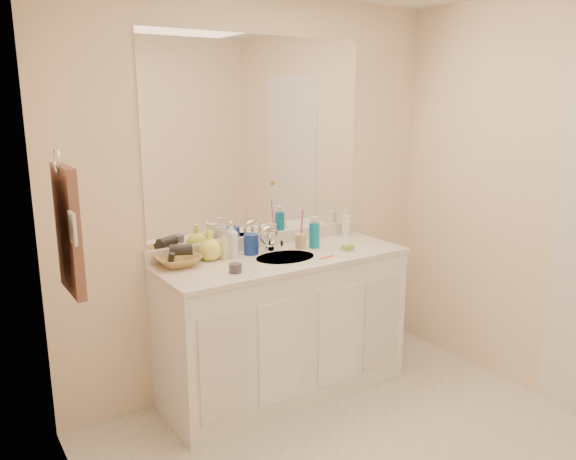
{
  "coord_description": "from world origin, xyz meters",
  "views": [
    {
      "loc": [
        -1.74,
        -1.68,
        1.8
      ],
      "look_at": [
        0.0,
        0.97,
        1.05
      ],
      "focal_mm": 35.0,
      "sensor_mm": 36.0,
      "label": 1
    }
  ],
  "objects": [
    {
      "name": "mouthwash_bottle",
      "position": [
        0.27,
        1.09,
        0.96
      ],
      "size": [
        0.08,
        0.08,
        0.16
      ],
      "primitive_type": "cylinder",
      "rotation": [
        0.0,
        0.0,
        0.22
      ],
      "color": "#0E7EAA",
      "rests_on": "countertop"
    },
    {
      "name": "green_soap",
      "position": [
        0.39,
        0.9,
        0.9
      ],
      "size": [
        0.07,
        0.05,
        0.02
      ],
      "primitive_type": "cube",
      "rotation": [
        0.0,
        0.0,
        0.07
      ],
      "color": "#79B92D",
      "rests_on": "soap_dish"
    },
    {
      "name": "wall_back",
      "position": [
        0.0,
        1.3,
        1.2
      ],
      "size": [
        2.6,
        0.02,
        2.4
      ],
      "primitive_type": "cube",
      "color": "#FDE5C6",
      "rests_on": "floor"
    },
    {
      "name": "toothbrush",
      "position": [
        0.19,
        1.12,
        1.03
      ],
      "size": [
        0.01,
        0.04,
        0.2
      ],
      "primitive_type": "cylinder",
      "rotation": [
        0.14,
        0.0,
        -0.05
      ],
      "color": "#E83D9A",
      "rests_on": "tan_cup"
    },
    {
      "name": "orange_comb",
      "position": [
        0.2,
        0.86,
        0.88
      ],
      "size": [
        0.11,
        0.03,
        0.0
      ],
      "primitive_type": "cube",
      "rotation": [
        0.0,
        0.0,
        0.12
      ],
      "color": "orange",
      "rests_on": "countertop"
    },
    {
      "name": "vanity_cabinet",
      "position": [
        0.0,
        1.02,
        0.42
      ],
      "size": [
        1.5,
        0.55,
        0.85
      ],
      "primitive_type": "cube",
      "color": "white",
      "rests_on": "floor"
    },
    {
      "name": "wall_left",
      "position": [
        -1.3,
        0.0,
        1.2
      ],
      "size": [
        0.02,
        2.6,
        2.4
      ],
      "primitive_type": "cube",
      "color": "#FDE5C6",
      "rests_on": "floor"
    },
    {
      "name": "soap_bottle_yellow",
      "position": [
        -0.4,
        1.2,
        0.97
      ],
      "size": [
        0.18,
        0.18,
        0.17
      ],
      "primitive_type": "imported",
      "rotation": [
        0.0,
        0.0,
        0.42
      ],
      "color": "#FBFD62",
      "rests_on": "countertop"
    },
    {
      "name": "soap_bottle_white",
      "position": [
        -0.24,
        1.22,
        0.98
      ],
      "size": [
        0.1,
        0.1,
        0.2
      ],
      "primitive_type": "imported",
      "rotation": [
        0.0,
        0.0,
        -0.37
      ],
      "color": "white",
      "rests_on": "countertop"
    },
    {
      "name": "blue_mug",
      "position": [
        -0.14,
        1.17,
        0.94
      ],
      "size": [
        0.12,
        0.12,
        0.12
      ],
      "primitive_type": "cylinder",
      "rotation": [
        0.0,
        0.0,
        0.43
      ],
      "color": "navy",
      "rests_on": "countertop"
    },
    {
      "name": "clear_pump_bottle",
      "position": [
        0.63,
        1.22,
        0.95
      ],
      "size": [
        0.07,
        0.07,
        0.15
      ],
      "primitive_type": "cylinder",
      "rotation": [
        0.0,
        0.0,
        0.26
      ],
      "color": "white",
      "rests_on": "countertop"
    },
    {
      "name": "faucet",
      "position": [
        0.0,
        1.18,
        0.94
      ],
      "size": [
        0.02,
        0.02,
        0.11
      ],
      "primitive_type": "cylinder",
      "color": "silver",
      "rests_on": "countertop"
    },
    {
      "name": "soap_bottle_cream",
      "position": [
        -0.31,
        1.19,
        0.97
      ],
      "size": [
        0.1,
        0.1,
        0.17
      ],
      "primitive_type": "imported",
      "rotation": [
        0.0,
        0.0,
        0.34
      ],
      "color": "beige",
      "rests_on": "countertop"
    },
    {
      "name": "hand_towel",
      "position": [
        -1.25,
        0.77,
        1.25
      ],
      "size": [
        0.04,
        0.32,
        0.55
      ],
      "primitive_type": "cube",
      "color": "brown",
      "rests_on": "towel_ring"
    },
    {
      "name": "extra_white_bottle",
      "position": [
        -0.26,
        1.15,
        0.96
      ],
      "size": [
        0.05,
        0.05,
        0.15
      ],
      "primitive_type": "cylinder",
      "rotation": [
        0.0,
        0.0,
        -0.14
      ],
      "color": "silver",
      "rests_on": "countertop"
    },
    {
      "name": "wicker_basket",
      "position": [
        -0.6,
        1.18,
        0.91
      ],
      "size": [
        0.25,
        0.25,
        0.06
      ],
      "primitive_type": "imported",
      "rotation": [
        0.0,
        0.0,
        -0.01
      ],
      "color": "#A78043",
      "rests_on": "countertop"
    },
    {
      "name": "hair_dryer",
      "position": [
        -0.58,
        1.18,
        0.97
      ],
      "size": [
        0.14,
        0.11,
        0.06
      ],
      "primitive_type": "cylinder",
      "rotation": [
        0.0,
        1.57,
        -0.42
      ],
      "color": "black",
      "rests_on": "wicker_basket"
    },
    {
      "name": "sink_basin",
      "position": [
        0.0,
        1.0,
        0.87
      ],
      "size": [
        0.37,
        0.37,
        0.02
      ],
      "primitive_type": "cylinder",
      "color": "beige",
      "rests_on": "countertop"
    },
    {
      "name": "mirror",
      "position": [
        0.0,
        1.29,
        1.56
      ],
      "size": [
        1.48,
        0.01,
        1.2
      ],
      "primitive_type": "cube",
      "color": "white",
      "rests_on": "wall_back"
    },
    {
      "name": "soap_dish",
      "position": [
        0.39,
        0.9,
        0.89
      ],
      "size": [
        0.1,
        0.08,
        0.01
      ],
      "primitive_type": "cube",
      "rotation": [
        0.0,
        0.0,
        -0.15
      ],
      "color": "silver",
      "rests_on": "countertop"
    },
    {
      "name": "switch_plate",
      "position": [
        -1.27,
        0.57,
        1.3
      ],
      "size": [
        0.01,
        0.08,
        0.13
      ],
      "primitive_type": "cube",
      "color": "silver",
      "rests_on": "wall_left"
    },
    {
      "name": "countertop",
      "position": [
        0.0,
        1.02,
        0.86
      ],
      "size": [
        1.52,
        0.57,
        0.03
      ],
      "primitive_type": "cube",
      "color": "silver",
      "rests_on": "vanity_cabinet"
    },
    {
      "name": "towel_ring",
      "position": [
        -1.27,
        0.77,
        1.55
      ],
      "size": [
        0.01,
        0.11,
        0.11
      ],
      "primitive_type": "torus",
      "rotation": [
        0.0,
        1.57,
        0.0
      ],
      "color": "silver",
      "rests_on": "wall_left"
    },
    {
      "name": "tan_cup",
      "position": [
        0.18,
        1.12,
        0.93
      ],
      "size": [
        0.09,
        0.09,
        0.09
      ],
      "primitive_type": "cylinder",
      "rotation": [
        0.0,
        0.0,
        -0.33
      ],
      "color": "#C8B68D",
      "rests_on": "countertop"
    },
    {
      "name": "backsplash",
      "position": [
        0.0,
        1.29,
        0.92
      ],
      "size": [
        1.52,
        0.03,
        0.08
      ],
      "primitive_type": "cube",
      "color": "silver",
      "rests_on": "countertop"
    },
    {
      "name": "dark_jar",
      "position": [
        -0.39,
        0.9,
        0.9
      ],
      "size": [
        0.09,
        0.09,
        0.05
      ],
      "primitive_type": "cylinder",
      "rotation": [
        0.0,
        0.0,
        0.37
      ],
      "color": "#3C3A42",
      "rests_on": "countertop"
    }
  ]
}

